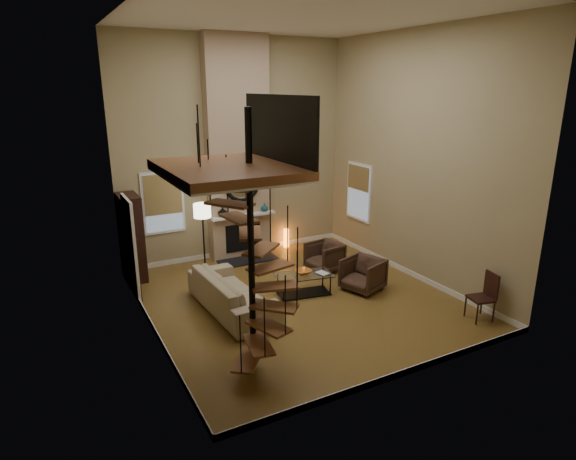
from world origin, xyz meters
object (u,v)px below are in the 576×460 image
hutch (132,239)px  side_chair (485,294)px  coffee_table (304,282)px  floor_lamp (203,216)px  armchair_far (365,274)px  armchair_near (327,256)px  sofa (231,292)px  accent_lamp (286,238)px

hutch → side_chair: bearing=-43.9°
coffee_table → side_chair: size_ratio=1.41×
hutch → coffee_table: hutch is taller
floor_lamp → armchair_far: bearing=-41.7°
armchair_near → coffee_table: size_ratio=0.59×
sofa → armchair_far: 3.00m
coffee_table → floor_lamp: (-1.48, 2.13, 1.13)m
armchair_far → accent_lamp: armchair_far is taller
coffee_table → side_chair: bearing=-46.7°
hutch → sofa: size_ratio=0.84×
armchair_near → coffee_table: (-1.20, -0.98, -0.07)m
accent_lamp → coffee_table: bearing=-111.0°
hutch → accent_lamp: (4.16, 0.33, -0.70)m
armchair_near → accent_lamp: bearing=172.6°
hutch → armchair_far: size_ratio=2.56×
sofa → side_chair: bearing=-125.6°
armchair_near → armchair_far: (0.13, -1.35, 0.00)m
accent_lamp → side_chair: size_ratio=0.56×
floor_lamp → side_chair: floor_lamp is taller
sofa → side_chair: size_ratio=2.67×
armchair_far → side_chair: (1.13, -2.24, 0.17)m
sofa → floor_lamp: size_ratio=1.44×
coffee_table → accent_lamp: (1.14, 2.98, -0.03)m
accent_lamp → armchair_near: bearing=-88.4°
sofa → coffee_table: size_ratio=1.90×
floor_lamp → hutch: bearing=161.4°
hutch → armchair_far: 5.32m
armchair_far → coffee_table: size_ratio=0.62×
armchair_far → floor_lamp: (-2.81, 2.50, 1.06)m
accent_lamp → hutch: bearing=-175.5°
sofa → armchair_far: (2.97, -0.38, -0.04)m
armchair_near → side_chair: size_ratio=0.82×
hutch → floor_lamp: 1.68m
sofa → side_chair: (4.10, -2.62, 0.13)m
hutch → side_chair: size_ratio=2.23×
side_chair → coffee_table: bearing=133.3°
side_chair → armchair_near: bearing=109.3°
side_chair → armchair_far: bearing=116.8°
armchair_far → accent_lamp: size_ratio=1.54×
armchair_far → coffee_table: bearing=-124.8°
sofa → armchair_far: bearing=-100.3°
coffee_table → hutch: bearing=138.7°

